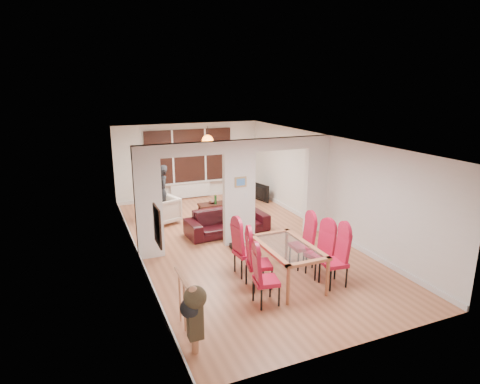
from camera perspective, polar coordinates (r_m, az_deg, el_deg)
floor at (r=10.20m, az=-0.13°, el=-7.21°), size 5.00×9.00×0.01m
room_walls at (r=9.78m, az=-0.13°, el=-0.15°), size 5.00×9.00×2.60m
divider_wall at (r=9.78m, az=-0.13°, el=-0.15°), size 5.00×0.18×2.60m
bay_window_blinds at (r=13.85m, az=-7.24°, el=5.13°), size 3.00×0.08×1.80m
radiator at (r=14.06m, az=-7.04°, el=0.28°), size 1.40×0.08×0.50m
pendant_light at (r=12.75m, az=-4.63°, el=7.30°), size 0.36×0.36×0.36m
stair_newel at (r=6.58m, az=-7.80°, el=-15.39°), size 0.40×1.20×1.10m
wall_poster at (r=6.81m, az=-11.68°, el=-4.74°), size 0.04×0.52×0.67m
pillar_photo at (r=9.62m, az=0.09°, el=1.44°), size 0.30×0.03×0.25m
dining_table at (r=8.22m, az=6.73°, el=-10.06°), size 0.94×1.67×0.78m
dining_chair_la at (r=7.35m, az=3.76°, el=-11.92°), size 0.50×0.50×1.07m
dining_chair_lb at (r=7.89m, az=2.73°, el=-9.65°), size 0.55×0.55×1.14m
dining_chair_lc at (r=8.40m, az=0.93°, el=-8.06°), size 0.50×0.50×1.14m
dining_chair_ra at (r=8.16m, az=13.20°, el=-9.20°), size 0.51×0.51×1.14m
dining_chair_rb at (r=8.50m, az=11.12°, el=-8.29°), size 0.53×0.53×1.08m
dining_chair_rc at (r=8.85m, az=8.77°, el=-7.16°), size 0.46×0.46×1.09m
sofa at (r=10.75m, az=-1.81°, el=-4.19°), size 2.26×1.01×0.64m
armchair at (r=11.69m, az=-11.03°, el=-2.55°), size 1.04×1.06×0.77m
person at (r=11.88m, az=-10.99°, el=-0.10°), size 0.60×0.40×1.63m
television at (r=13.71m, az=2.33°, el=-0.01°), size 1.04×0.38×0.60m
coffee_table at (r=12.72m, az=-3.69°, el=-2.12°), size 1.07×0.76×0.22m
bottle at (r=12.57m, az=-3.50°, el=-1.07°), size 0.08×0.08×0.31m
bowl at (r=12.71m, az=-3.97°, el=-1.48°), size 0.22×0.22×0.05m
shoes at (r=9.84m, az=-0.54°, el=-7.73°), size 0.26×0.28×0.11m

